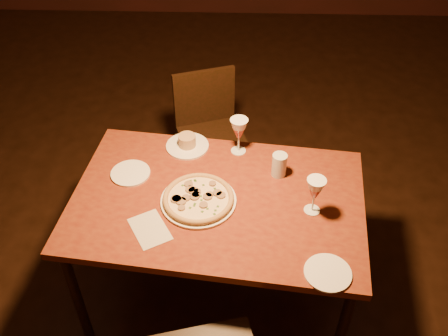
{
  "coord_description": "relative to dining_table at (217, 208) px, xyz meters",
  "views": [
    {
      "loc": [
        0.28,
        -1.71,
        2.36
      ],
      "look_at": [
        0.22,
        -0.03,
        0.86
      ],
      "focal_mm": 40.0,
      "sensor_mm": 36.0,
      "label": 1
    }
  ],
  "objects": [
    {
      "name": "chair_far",
      "position": [
        -0.09,
        0.88,
        -0.2
      ],
      "size": [
        0.5,
        0.5,
        0.81
      ],
      "rotation": [
        0.0,
        0.0,
        0.33
      ],
      "color": "black",
      "rests_on": "floor"
    },
    {
      "name": "menu_card",
      "position": [
        -0.29,
        -0.2,
        0.06
      ],
      "size": [
        0.22,
        0.24,
        0.0
      ],
      "primitive_type": "cube",
      "rotation": [
        0.0,
        0.0,
        0.53
      ],
      "color": "beige",
      "rests_on": "dining_table"
    },
    {
      "name": "ramekin_saucer",
      "position": [
        -0.17,
        0.37,
        0.09
      ],
      "size": [
        0.22,
        0.22,
        0.07
      ],
      "color": "white",
      "rests_on": "dining_table"
    },
    {
      "name": "pizza_plate",
      "position": [
        -0.09,
        -0.03,
        0.08
      ],
      "size": [
        0.35,
        0.35,
        0.04
      ],
      "color": "white",
      "rests_on": "dining_table"
    },
    {
      "name": "wine_glass_far",
      "position": [
        0.09,
        0.34,
        0.16
      ],
      "size": [
        0.09,
        0.09,
        0.2
      ],
      "primitive_type": null,
      "color": "#B1494A",
      "rests_on": "dining_table"
    },
    {
      "name": "dining_table",
      "position": [
        0.0,
        0.0,
        0.0
      ],
      "size": [
        1.44,
        1.02,
        0.72
      ],
      "rotation": [
        0.0,
        0.0,
        -0.12
      ],
      "color": "brown",
      "rests_on": "floor"
    },
    {
      "name": "water_tumbler",
      "position": [
        0.29,
        0.18,
        0.12
      ],
      "size": [
        0.07,
        0.07,
        0.12
      ],
      "primitive_type": "cylinder",
      "color": "silver",
      "rests_on": "dining_table"
    },
    {
      "name": "wine_glass_right",
      "position": [
        0.43,
        -0.06,
        0.16
      ],
      "size": [
        0.09,
        0.09,
        0.19
      ],
      "primitive_type": null,
      "color": "#B1494A",
      "rests_on": "dining_table"
    },
    {
      "name": "side_plate_left",
      "position": [
        -0.43,
        0.15,
        0.07
      ],
      "size": [
        0.19,
        0.19,
        0.01
      ],
      "primitive_type": "cylinder",
      "color": "white",
      "rests_on": "dining_table"
    },
    {
      "name": "floor",
      "position": [
        -0.19,
        0.08,
        -0.66
      ],
      "size": [
        7.0,
        7.0,
        0.0
      ],
      "primitive_type": "plane",
      "color": "black",
      "rests_on": "ground"
    },
    {
      "name": "side_plate_near",
      "position": [
        0.46,
        -0.41,
        0.07
      ],
      "size": [
        0.19,
        0.19,
        0.01
      ],
      "primitive_type": "cylinder",
      "color": "white",
      "rests_on": "dining_table"
    }
  ]
}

